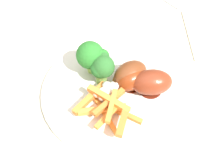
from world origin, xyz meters
TOP-DOWN VIEW (x-y plane):
  - dining_table at (0.00, 0.00)m, footprint 1.01×0.88m
  - dinner_plate at (-0.08, -0.03)m, footprint 0.29×0.29m
  - broccoli_floret_front at (-0.08, 0.00)m, footprint 0.05×0.05m
  - broccoli_floret_middle at (-0.10, 0.03)m, footprint 0.07×0.06m
  - broccoli_floret_back at (-0.09, 0.00)m, footprint 0.04×0.05m
  - carrot_fries_pile at (-0.10, -0.07)m, footprint 0.13×0.14m
  - chicken_drumstick_near at (-0.04, -0.02)m, footprint 0.13×0.07m
  - chicken_drumstick_far at (-0.01, -0.05)m, footprint 0.14×0.07m
  - chicken_drumstick_extra at (-0.04, -0.03)m, footprint 0.12×0.07m
  - napkin at (0.22, 0.06)m, footprint 0.18×0.20m

SIDE VIEW (x-z plane):
  - dining_table at x=0.00m, z-range 0.26..1.00m
  - napkin at x=0.22m, z-range 0.74..0.75m
  - dinner_plate at x=-0.08m, z-range 0.74..0.75m
  - carrot_fries_pile at x=-0.10m, z-range 0.75..0.79m
  - chicken_drumstick_extra at x=-0.04m, z-range 0.75..0.80m
  - chicken_drumstick_near at x=-0.04m, z-range 0.75..0.80m
  - chicken_drumstick_far at x=-0.01m, z-range 0.75..0.80m
  - broccoli_floret_back at x=-0.09m, z-range 0.76..0.83m
  - broccoli_floret_front at x=-0.08m, z-range 0.76..0.83m
  - broccoli_floret_middle at x=-0.10m, z-range 0.76..0.84m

